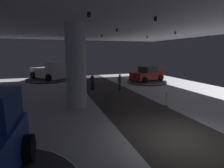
# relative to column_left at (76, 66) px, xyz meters

# --- Properties ---
(ground) EXTENTS (24.00, 44.00, 0.06)m
(ground) POSITION_rel_column_left_xyz_m (3.53, -6.02, -2.77)
(ground) COLOR #B2B2B7
(ceiling_with_spotlights) EXTENTS (24.00, 44.00, 0.39)m
(ceiling_with_spotlights) POSITION_rel_column_left_xyz_m (3.53, -6.02, 2.80)
(ceiling_with_spotlights) COLOR silver
(column_left) EXTENTS (1.30, 1.30, 5.50)m
(column_left) POSITION_rel_column_left_xyz_m (0.00, 0.00, 0.00)
(column_left) COLOR silver
(column_left) RESTS_ON ground
(display_platform_deep_left) EXTENTS (5.68, 5.68, 0.24)m
(display_platform_deep_left) POSITION_rel_column_left_xyz_m (-1.98, 12.68, -2.61)
(display_platform_deep_left) COLOR #333338
(display_platform_deep_left) RESTS_ON ground
(pickup_truck_deep_left) EXTENTS (4.68, 5.59, 2.30)m
(pickup_truck_deep_left) POSITION_rel_column_left_xyz_m (-1.81, 12.41, -1.57)
(pickup_truck_deep_left) COLOR silver
(pickup_truck_deep_left) RESTS_ON display_platform_deep_left
(display_platform_far_right) EXTENTS (4.83, 4.83, 0.25)m
(display_platform_far_right) POSITION_rel_column_left_xyz_m (9.42, 6.94, -2.61)
(display_platform_far_right) COLOR #333338
(display_platform_far_right) RESTS_ON ground
(display_car_far_right) EXTENTS (4.55, 3.21, 1.71)m
(display_car_far_right) POSITION_rel_column_left_xyz_m (9.45, 6.95, -1.74)
(display_car_far_right) COLOR maroon
(display_car_far_right) RESTS_ON display_platform_far_right
(visitor_walking_near) EXTENTS (0.32, 0.32, 1.59)m
(visitor_walking_near) POSITION_rel_column_left_xyz_m (2.14, 4.76, -1.84)
(visitor_walking_near) COLOR black
(visitor_walking_near) RESTS_ON ground
(visitor_walking_far) EXTENTS (0.32, 0.32, 1.59)m
(visitor_walking_far) POSITION_rel_column_left_xyz_m (4.60, 3.75, -1.84)
(visitor_walking_far) COLOR black
(visitor_walking_far) RESTS_ON ground
(stanchion_a) EXTENTS (0.28, 0.28, 1.01)m
(stanchion_a) POSITION_rel_column_left_xyz_m (5.77, -1.93, -2.38)
(stanchion_a) COLOR #333338
(stanchion_a) RESTS_ON ground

